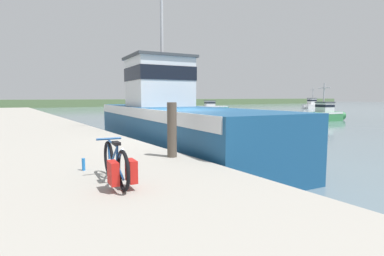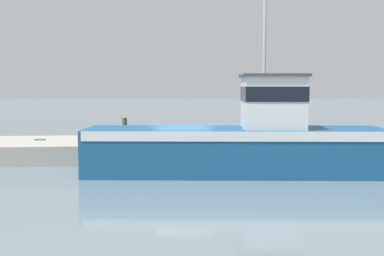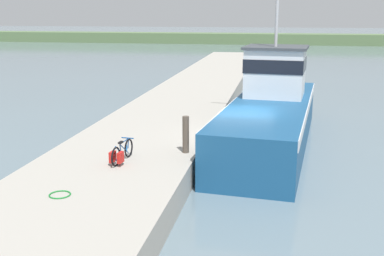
# 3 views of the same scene
# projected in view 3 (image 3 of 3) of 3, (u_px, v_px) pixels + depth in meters

# --- Properties ---
(ground_plane) EXTENTS (320.00, 320.00, 0.00)m
(ground_plane) POSITION_uv_depth(u_px,v_px,m) (241.00, 159.00, 19.53)
(ground_plane) COLOR slate
(dock_pier) EXTENTS (5.29, 80.00, 0.95)m
(dock_pier) POSITION_uv_depth(u_px,v_px,m) (146.00, 143.00, 20.12)
(dock_pier) COLOR #A39E93
(dock_pier) RESTS_ON ground_plane
(fishing_boat_main) EXTENTS (4.52, 15.24, 9.81)m
(fishing_boat_main) POSITION_uv_depth(u_px,v_px,m) (272.00, 111.00, 21.78)
(fishing_boat_main) COLOR navy
(fishing_boat_main) RESTS_ON ground_plane
(bicycle_touring) EXTENTS (0.53, 1.67, 0.71)m
(bicycle_touring) POSITION_uv_depth(u_px,v_px,m) (120.00, 153.00, 15.82)
(bicycle_touring) COLOR black
(bicycle_touring) RESTS_ON dock_pier
(mooring_post) EXTENTS (0.23, 0.23, 1.32)m
(mooring_post) POSITION_uv_depth(u_px,v_px,m) (186.00, 135.00, 16.89)
(mooring_post) COLOR #51473D
(mooring_post) RESTS_ON dock_pier
(hose_coil) EXTENTS (0.60, 0.60, 0.04)m
(hose_coil) POSITION_uv_depth(u_px,v_px,m) (60.00, 195.00, 13.09)
(hose_coil) COLOR #197A2D
(hose_coil) RESTS_ON dock_pier
(water_bottle_by_bike) EXTENTS (0.06, 0.06, 0.24)m
(water_bottle_by_bike) POSITION_uv_depth(u_px,v_px,m) (126.00, 148.00, 17.17)
(water_bottle_by_bike) COLOR blue
(water_bottle_by_bike) RESTS_ON dock_pier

